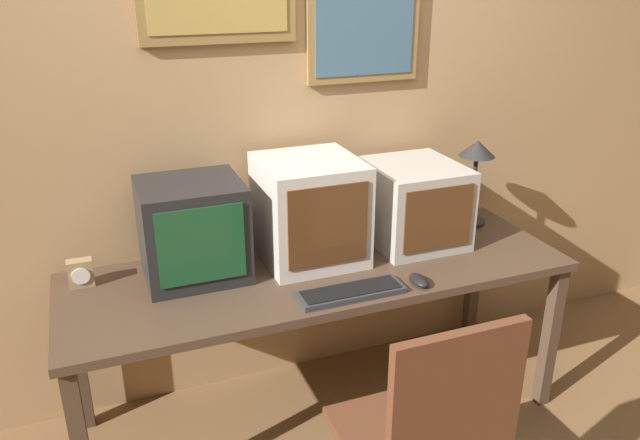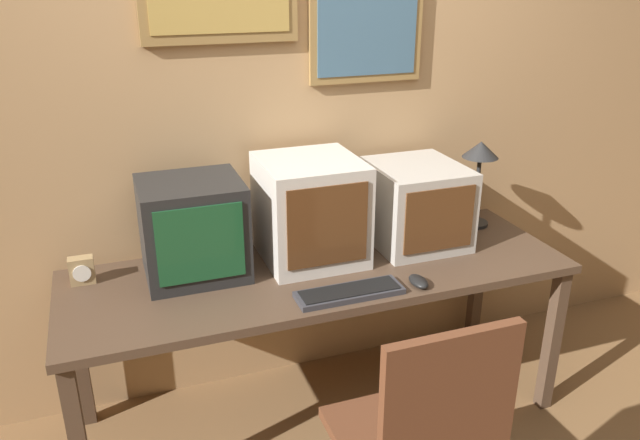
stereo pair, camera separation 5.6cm
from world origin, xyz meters
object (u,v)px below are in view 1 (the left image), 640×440
desk_lamp (476,159)px  monitor_left (193,230)px  monitor_right (413,203)px  keyboard_main (351,292)px  desk_clock (81,273)px  monitor_center (310,210)px  mouse_near_keyboard (419,280)px

desk_lamp → monitor_left: bearing=-177.6°
monitor_left → monitor_right: bearing=-0.9°
keyboard_main → desk_clock: size_ratio=3.77×
monitor_right → keyboard_main: bearing=-141.4°
monitor_left → desk_clock: bearing=171.9°
monitor_center → desk_clock: bearing=175.4°
monitor_left → mouse_near_keyboard: bearing=-26.8°
desk_clock → keyboard_main: bearing=-25.3°
keyboard_main → desk_clock: (-0.95, 0.45, 0.04)m
monitor_right → mouse_near_keyboard: size_ratio=3.84×
monitor_left → mouse_near_keyboard: 0.92m
desk_lamp → desk_clock: bearing=179.8°
monitor_center → desk_lamp: bearing=4.7°
monitor_center → mouse_near_keyboard: (0.31, -0.39, -0.20)m
keyboard_main → mouse_near_keyboard: 0.29m
monitor_left → monitor_center: size_ratio=0.92×
monitor_left → keyboard_main: size_ratio=0.96×
keyboard_main → desk_clock: 1.06m
monitor_center → monitor_right: size_ratio=1.00×
monitor_right → desk_clock: 1.43m
monitor_right → desk_clock: size_ratio=3.95×
monitor_center → desk_clock: monitor_center is taller
keyboard_main → desk_lamp: desk_lamp is taller
monitor_right → mouse_near_keyboard: (-0.18, -0.39, -0.16)m
monitor_center → monitor_right: bearing=-0.3°
mouse_near_keyboard → desk_lamp: desk_lamp is taller
monitor_center → keyboard_main: bearing=-86.3°
monitor_center → keyboard_main: size_ratio=1.04×
monitor_center → desk_lamp: monitor_center is taller
monitor_right → desk_clock: (-1.42, 0.08, -0.12)m
monitor_left → monitor_center: 0.49m
mouse_near_keyboard → desk_clock: bearing=159.3°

